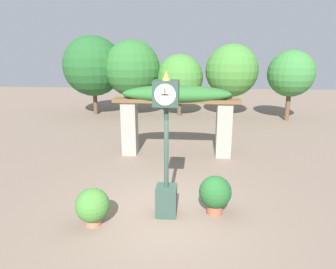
{
  "coord_description": "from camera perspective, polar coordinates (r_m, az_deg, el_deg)",
  "views": [
    {
      "loc": [
        0.65,
        -6.99,
        3.99
      ],
      "look_at": [
        0.03,
        0.43,
        2.01
      ],
      "focal_mm": 32.0,
      "sensor_mm": 36.0,
      "label": 1
    }
  ],
  "objects": [
    {
      "name": "ground_plane",
      "position": [
        8.07,
        -0.47,
        -14.7
      ],
      "size": [
        60.0,
        60.0,
        0.0
      ],
      "primitive_type": "plane",
      "color": "#7F6B5B"
    },
    {
      "name": "pedestal_clock",
      "position": [
        7.29,
        -0.33,
        -2.6
      ],
      "size": [
        0.59,
        0.63,
        3.65
      ],
      "color": "#2D473D",
      "rests_on": "ground"
    },
    {
      "name": "pergola",
      "position": [
        11.85,
        1.59,
        5.7
      ],
      "size": [
        4.98,
        1.19,
        2.85
      ],
      "color": "gray",
      "rests_on": "ground"
    },
    {
      "name": "potted_plant_near_left",
      "position": [
        7.58,
        -14.18,
        -13.05
      ],
      "size": [
        0.82,
        0.82,
        0.93
      ],
      "color": "#B26B4C",
      "rests_on": "ground"
    },
    {
      "name": "potted_plant_near_right",
      "position": [
        7.89,
        8.97,
        -10.99
      ],
      "size": [
        0.83,
        0.83,
        1.02
      ],
      "color": "#9E563D",
      "rests_on": "ground"
    },
    {
      "name": "tree_line",
      "position": [
        19.97,
        -1.24,
        12.17
      ],
      "size": [
        16.0,
        4.39,
        5.25
      ],
      "color": "brown",
      "rests_on": "ground"
    }
  ]
}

